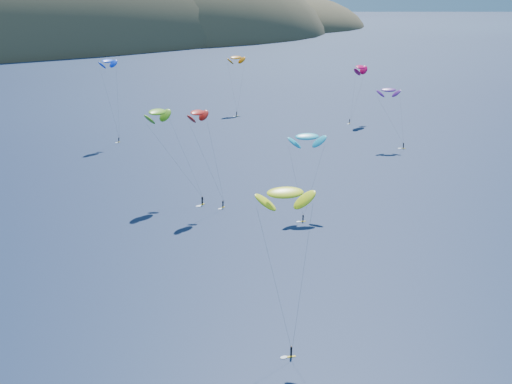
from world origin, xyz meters
The scene contains 8 objects.
kitesurfer_2 centered at (-18.29, 40.20, 22.42)m, with size 9.33×10.73×24.83m.
kitesurfer_3 centered at (-6.51, 113.86, 21.16)m, with size 11.43×15.58×23.65m.
kitesurfer_4 centered at (4.91, 179.38, 25.94)m, with size 8.31×7.71×28.10m.
kitesurfer_5 centered at (18.68, 87.43, 17.35)m, with size 10.91×10.61×19.78m.
kitesurfer_6 centered at (77.76, 127.31, 17.72)m, with size 8.04×10.16×19.82m.
kitesurfer_8 centered at (95.54, 163.28, 19.85)m, with size 12.21×8.54×22.52m.
kitesurfer_9 centered at (-1.19, 102.99, 22.27)m, with size 8.32×8.37×24.32m.
kitesurfer_11 centered at (66.51, 204.89, 20.94)m, with size 11.18×13.74×23.28m.
Camera 1 is at (-72.94, -42.47, 53.16)m, focal length 50.00 mm.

